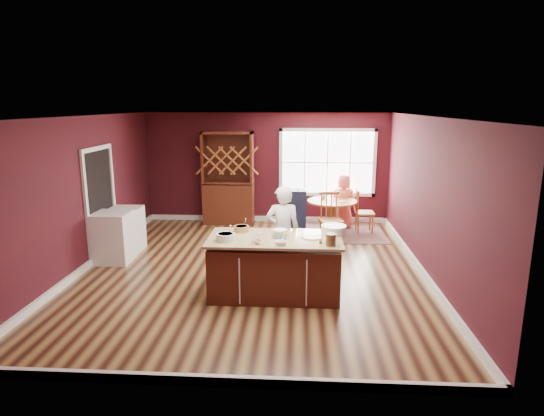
# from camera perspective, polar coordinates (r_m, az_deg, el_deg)

# --- Properties ---
(room_shell) EXTENTS (7.00, 7.00, 7.00)m
(room_shell) POSITION_cam_1_polar(r_m,az_deg,el_deg) (7.87, -2.57, 1.56)
(room_shell) COLOR olive
(room_shell) RESTS_ON ground
(window) EXTENTS (2.36, 0.10, 1.66)m
(window) POSITION_cam_1_polar(r_m,az_deg,el_deg) (11.25, 6.96, 5.69)
(window) COLOR white
(window) RESTS_ON room_shell
(doorway) EXTENTS (0.08, 1.26, 2.13)m
(doorway) POSITION_cam_1_polar(r_m,az_deg,el_deg) (9.29, -20.68, 0.44)
(doorway) COLOR white
(doorway) RESTS_ON room_shell
(kitchen_island) EXTENTS (2.03, 1.06, 0.92)m
(kitchen_island) POSITION_cam_1_polar(r_m,az_deg,el_deg) (7.07, 0.36, -7.45)
(kitchen_island) COLOR #441D0F
(kitchen_island) RESTS_ON ground
(dining_table) EXTENTS (1.13, 1.13, 0.75)m
(dining_table) POSITION_cam_1_polar(r_m,az_deg,el_deg) (10.49, 7.53, -0.21)
(dining_table) COLOR brown
(dining_table) RESTS_ON ground
(baker) EXTENTS (0.61, 0.43, 1.59)m
(baker) POSITION_cam_1_polar(r_m,az_deg,el_deg) (7.64, 1.36, -3.05)
(baker) COLOR silver
(baker) RESTS_ON ground
(layer_cake) EXTENTS (0.29, 0.29, 0.12)m
(layer_cake) POSITION_cam_1_polar(r_m,az_deg,el_deg) (6.91, 0.98, -3.22)
(layer_cake) COLOR white
(layer_cake) RESTS_ON kitchen_island
(bowl_blue) EXTENTS (0.28, 0.28, 0.11)m
(bowl_blue) POSITION_cam_1_polar(r_m,az_deg,el_deg) (6.78, -5.86, -3.64)
(bowl_blue) COLOR silver
(bowl_blue) RESTS_ON kitchen_island
(bowl_yellow) EXTENTS (0.24, 0.24, 0.09)m
(bowl_yellow) POSITION_cam_1_polar(r_m,az_deg,el_deg) (7.24, -3.86, -2.61)
(bowl_yellow) COLOR olive
(bowl_yellow) RESTS_ON kitchen_island
(bowl_pink) EXTENTS (0.14, 0.14, 0.05)m
(bowl_pink) POSITION_cam_1_polar(r_m,az_deg,el_deg) (6.60, -1.99, -4.30)
(bowl_pink) COLOR silver
(bowl_pink) RESTS_ON kitchen_island
(bowl_olive) EXTENTS (0.16, 0.16, 0.06)m
(bowl_olive) POSITION_cam_1_polar(r_m,az_deg,el_deg) (6.54, 1.08, -4.42)
(bowl_olive) COLOR white
(bowl_olive) RESTS_ON kitchen_island
(drinking_glass) EXTENTS (0.07, 0.07, 0.15)m
(drinking_glass) POSITION_cam_1_polar(r_m,az_deg,el_deg) (6.89, 3.58, -3.16)
(drinking_glass) COLOR silver
(drinking_glass) RESTS_ON kitchen_island
(dinner_plate) EXTENTS (0.28, 0.28, 0.02)m
(dinner_plate) POSITION_cam_1_polar(r_m,az_deg,el_deg) (6.92, 5.05, -3.68)
(dinner_plate) COLOR #FFF2BB
(dinner_plate) RESTS_ON kitchen_island
(white_tub) EXTENTS (0.39, 0.39, 0.13)m
(white_tub) POSITION_cam_1_polar(r_m,az_deg,el_deg) (7.16, 7.75, -2.70)
(white_tub) COLOR white
(white_tub) RESTS_ON kitchen_island
(stoneware_crock) EXTENTS (0.15, 0.15, 0.18)m
(stoneware_crock) POSITION_cam_1_polar(r_m,az_deg,el_deg) (6.56, 7.40, -3.96)
(stoneware_crock) COLOR #482D21
(stoneware_crock) RESTS_ON kitchen_island
(toy_figurine) EXTENTS (0.04, 0.04, 0.07)m
(toy_figurine) POSITION_cam_1_polar(r_m,az_deg,el_deg) (6.64, 6.10, -4.17)
(toy_figurine) COLOR yellow
(toy_figurine) RESTS_ON kitchen_island
(rug) EXTENTS (2.42, 1.90, 0.01)m
(rug) POSITION_cam_1_polar(r_m,az_deg,el_deg) (10.62, 7.44, -2.99)
(rug) COLOR brown
(rug) RESTS_ON ground
(chair_east) EXTENTS (0.42, 0.44, 1.02)m
(chair_east) POSITION_cam_1_polar(r_m,az_deg,el_deg) (10.62, 11.56, -0.36)
(chair_east) COLOR brown
(chair_east) RESTS_ON ground
(chair_south) EXTENTS (0.54, 0.52, 1.10)m
(chair_south) POSITION_cam_1_polar(r_m,az_deg,el_deg) (9.65, 7.41, -1.29)
(chair_south) COLOR brown
(chair_south) RESTS_ON ground
(chair_north) EXTENTS (0.48, 0.47, 0.92)m
(chair_north) POSITION_cam_1_polar(r_m,az_deg,el_deg) (11.35, 8.60, 0.38)
(chair_north) COLOR olive
(chair_north) RESTS_ON ground
(seated_woman) EXTENTS (0.67, 0.47, 1.29)m
(seated_woman) POSITION_cam_1_polar(r_m,az_deg,el_deg) (10.93, 8.95, 0.87)
(seated_woman) COLOR #F67062
(seated_woman) RESTS_ON ground
(high_chair) EXTENTS (0.40, 0.40, 0.98)m
(high_chair) POSITION_cam_1_polar(r_m,az_deg,el_deg) (10.70, 3.23, -0.09)
(high_chair) COLOR black
(high_chair) RESTS_ON ground
(toddler) EXTENTS (0.18, 0.14, 0.26)m
(toddler) POSITION_cam_1_polar(r_m,az_deg,el_deg) (10.75, 3.45, 1.69)
(toddler) COLOR #8CA5BF
(toddler) RESTS_ON high_chair
(table_plate) EXTENTS (0.20, 0.20, 0.01)m
(table_plate) POSITION_cam_1_polar(r_m,az_deg,el_deg) (10.33, 8.82, 0.80)
(table_plate) COLOR beige
(table_plate) RESTS_ON dining_table
(table_cup) EXTENTS (0.13, 0.13, 0.10)m
(table_cup) POSITION_cam_1_polar(r_m,az_deg,el_deg) (10.59, 6.45, 1.39)
(table_cup) COLOR silver
(table_cup) RESTS_ON dining_table
(hutch) EXTENTS (1.23, 0.51, 2.26)m
(hutch) POSITION_cam_1_polar(r_m,az_deg,el_deg) (11.17, -5.50, 3.76)
(hutch) COLOR black
(hutch) RESTS_ON ground
(washer) EXTENTS (0.65, 0.63, 0.94)m
(washer) POSITION_cam_1_polar(r_m,az_deg,el_deg) (9.01, -19.29, -3.47)
(washer) COLOR silver
(washer) RESTS_ON ground
(dryer) EXTENTS (0.61, 0.59, 0.89)m
(dryer) POSITION_cam_1_polar(r_m,az_deg,el_deg) (9.58, -17.83, -2.56)
(dryer) COLOR white
(dryer) RESTS_ON ground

